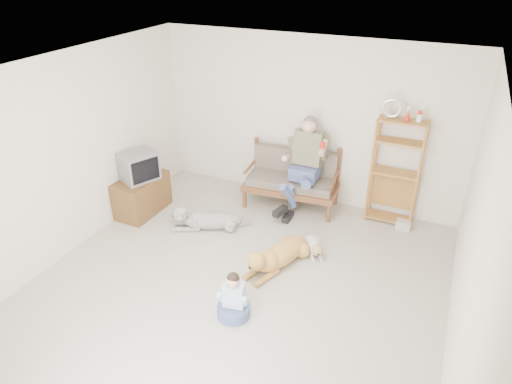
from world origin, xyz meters
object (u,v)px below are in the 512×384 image
at_px(etagere, 395,171).
at_px(golden_retriever, 277,256).
at_px(loveseat, 293,178).
at_px(tv_stand, 142,195).

height_order(etagere, golden_retriever, etagere).
height_order(loveseat, etagere, etagere).
xyz_separation_m(etagere, golden_retriever, (-1.16, -1.82, -0.68)).
height_order(etagere, tv_stand, etagere).
distance_m(loveseat, etagere, 1.62).
height_order(loveseat, tv_stand, loveseat).
xyz_separation_m(etagere, tv_stand, (-3.69, -1.37, -0.55)).
relative_size(etagere, golden_retriever, 1.47).
xyz_separation_m(loveseat, tv_stand, (-2.12, -1.22, -0.19)).
xyz_separation_m(tv_stand, golden_retriever, (2.53, -0.45, -0.13)).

